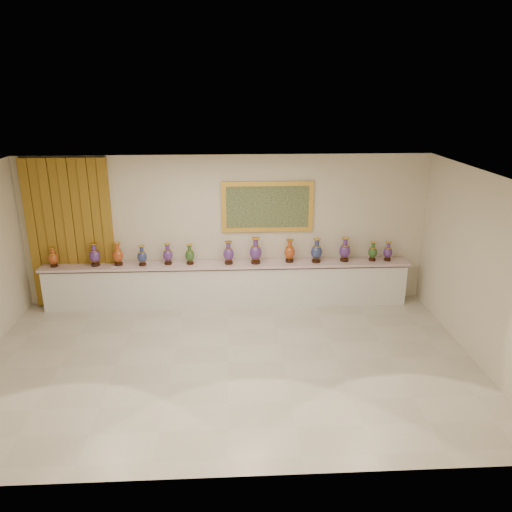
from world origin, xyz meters
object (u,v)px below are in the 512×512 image
Objects in this scene: counter at (227,285)px; vase_0 at (53,258)px; vase_1 at (95,256)px; vase_2 at (118,255)px.

vase_0 is (-3.36, -0.04, 0.64)m from counter.
vase_1 is 1.00× the size of vase_2.
vase_2 is (-2.12, -0.01, 0.67)m from counter.
counter is at bearing 0.64° from vase_0.
vase_1 reaches higher than vase_0.
vase_0 reaches higher than counter.
vase_2 is (1.23, 0.03, 0.03)m from vase_0.
vase_2 is at bearing 1.38° from vase_0.
counter is 18.40× the size of vase_0.
vase_1 is 0.44m from vase_2.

